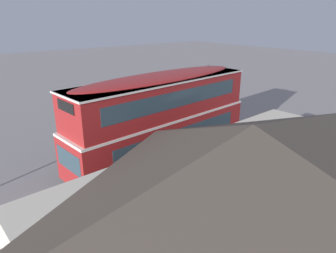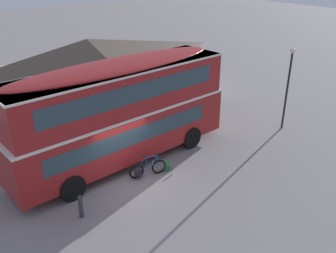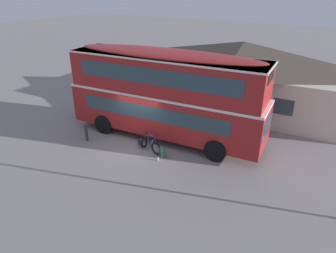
{
  "view_description": "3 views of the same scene",
  "coord_description": "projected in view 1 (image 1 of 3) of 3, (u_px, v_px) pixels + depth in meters",
  "views": [
    {
      "loc": [
        10.14,
        13.55,
        7.49
      ],
      "look_at": [
        -0.36,
        0.48,
        1.45
      ],
      "focal_mm": 32.8,
      "sensor_mm": 36.0,
      "label": 1
    },
    {
      "loc": [
        -6.56,
        -11.82,
        8.83
      ],
      "look_at": [
        1.88,
        -0.6,
        2.24
      ],
      "focal_mm": 39.08,
      "sensor_mm": 36.0,
      "label": 2
    },
    {
      "loc": [
        8.77,
        -11.26,
        7.67
      ],
      "look_at": [
        2.12,
        -0.41,
        1.68
      ],
      "focal_mm": 32.11,
      "sensor_mm": 36.0,
      "label": 3
    }
  ],
  "objects": [
    {
      "name": "touring_bicycle",
      "position": [
        143.0,
        144.0,
        18.06
      ],
      "size": [
        1.69,
        0.58,
        1.02
      ],
      "color": "black",
      "rests_on": "ground"
    },
    {
      "name": "pub_building",
      "position": [
        247.0,
        186.0,
        10.06
      ],
      "size": [
        14.23,
        7.31,
        4.38
      ],
      "color": "beige",
      "rests_on": "ground"
    },
    {
      "name": "ground_plane",
      "position": [
        158.0,
        148.0,
        18.45
      ],
      "size": [
        120.0,
        120.0,
        0.0
      ],
      "primitive_type": "plane",
      "color": "gray"
    },
    {
      "name": "backpack_on_ground",
      "position": [
        127.0,
        149.0,
        17.63
      ],
      "size": [
        0.36,
        0.35,
        0.58
      ],
      "color": "#386642",
      "rests_on": "ground"
    },
    {
      "name": "water_bottle_clear_plastic",
      "position": [
        123.0,
        150.0,
        17.99
      ],
      "size": [
        0.07,
        0.07,
        0.21
      ],
      "color": "silver",
      "rests_on": "ground"
    },
    {
      "name": "kerb_bollard",
      "position": [
        178.0,
        126.0,
        20.67
      ],
      "size": [
        0.16,
        0.16,
        0.97
      ],
      "color": "#333338",
      "rests_on": "ground"
    },
    {
      "name": "double_decker_bus",
      "position": [
        162.0,
        115.0,
        16.01
      ],
      "size": [
        10.83,
        3.35,
        4.79
      ],
      "color": "black",
      "rests_on": "ground"
    }
  ]
}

